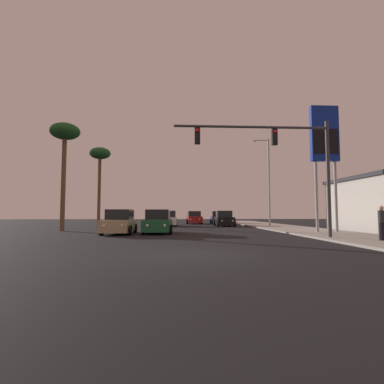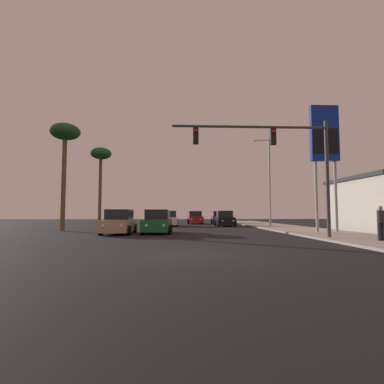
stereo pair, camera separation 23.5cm
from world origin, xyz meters
TOP-DOWN VIEW (x-y plane):
  - ground_plane at (0.00, 0.00)m, footprint 120.00×120.00m
  - sidewalk_right at (9.50, 10.00)m, footprint 5.00×60.00m
  - car_white at (-1.59, 22.81)m, footprint 2.04×4.34m
  - car_green at (-1.99, 11.03)m, footprint 2.04×4.34m
  - car_black at (4.59, 22.34)m, footprint 2.04×4.34m
  - car_tan at (-4.58, 10.42)m, footprint 2.04×4.33m
  - car_blue at (4.95, 29.40)m, footprint 2.04×4.34m
  - car_red at (1.70, 29.28)m, footprint 2.04×4.34m
  - traffic_light_mast at (5.21, 5.68)m, footprint 8.73×0.36m
  - street_lamp at (8.73, 19.68)m, footprint 1.74×0.24m
  - gas_station_sign at (9.90, 10.07)m, footprint 2.00×0.42m
  - pedestrian_on_sidewalk at (9.24, 3.52)m, footprint 0.34×0.32m
  - palm_tree_near at (-9.79, 14.00)m, footprint 2.40×2.40m
  - palm_tree_mid at (-9.47, 24.00)m, footprint 2.40×2.40m

SIDE VIEW (x-z plane):
  - ground_plane at x=0.00m, z-range 0.00..0.00m
  - sidewalk_right at x=9.50m, z-range 0.00..0.12m
  - car_white at x=-1.59m, z-range -0.08..1.60m
  - car_green at x=-1.99m, z-range -0.08..1.60m
  - car_black at x=4.59m, z-range -0.08..1.60m
  - car_tan at x=-4.58m, z-range -0.08..1.60m
  - car_blue at x=4.95m, z-range -0.08..1.60m
  - car_red at x=1.70m, z-range -0.08..1.60m
  - pedestrian_on_sidewalk at x=9.24m, z-range 0.20..1.87m
  - traffic_light_mast at x=5.21m, z-range 1.55..8.05m
  - street_lamp at x=8.73m, z-range 0.62..9.62m
  - gas_station_sign at x=9.90m, z-range 2.12..11.12m
  - palm_tree_near at x=-9.79m, z-range 3.22..11.96m
  - palm_tree_mid at x=-9.47m, z-range 3.30..12.24m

